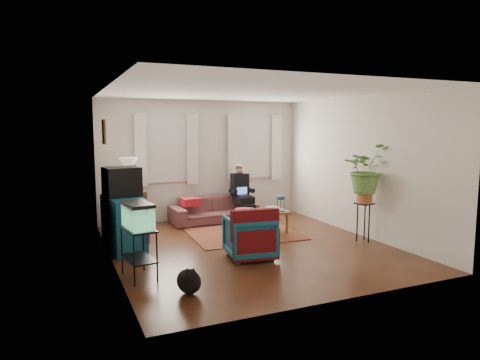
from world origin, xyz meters
name	(u,v)px	position (x,y,z in m)	size (l,w,h in m)	color
floor	(249,246)	(0.00, 0.00, 0.00)	(4.50, 5.00, 0.01)	#4F2B14
ceiling	(250,92)	(0.00, 0.00, 2.60)	(4.50, 5.00, 0.01)	white
wall_back	(202,160)	(0.00, 2.50, 1.30)	(4.50, 0.01, 2.60)	silver
wall_front	(341,191)	(0.00, -2.50, 1.30)	(4.50, 0.01, 2.60)	silver
wall_left	(110,177)	(-2.25, 0.00, 1.30)	(0.01, 5.00, 2.60)	silver
wall_right	(358,166)	(2.25, 0.00, 1.30)	(0.01, 5.00, 2.60)	silver
window_left	(166,150)	(-0.80, 2.48, 1.55)	(1.08, 0.04, 1.38)	white
window_right	(254,148)	(1.25, 2.48, 1.55)	(1.08, 0.04, 1.38)	white
curtains_left	(167,150)	(-0.80, 2.40, 1.55)	(1.36, 0.06, 1.50)	white
curtains_right	(255,148)	(1.25, 2.40, 1.55)	(1.36, 0.06, 1.50)	white
picture_frame	(104,132)	(-2.21, 0.85, 1.95)	(0.04, 0.32, 0.40)	#3D2616
area_rug	(244,234)	(0.26, 0.80, 0.01)	(2.00, 1.60, 0.01)	maroon
sofa	(214,205)	(0.10, 2.05, 0.36)	(1.84, 0.73, 0.72)	brown
seated_person	(242,195)	(0.76, 2.08, 0.55)	(0.46, 0.57, 1.10)	black
side_table	(130,210)	(-1.65, 2.15, 0.38)	(0.52, 0.52, 0.75)	#3E2717
table_lamp	(129,175)	(-1.65, 2.15, 1.08)	(0.39, 0.39, 0.69)	white
dresser	(124,224)	(-1.99, 0.62, 0.45)	(0.50, 1.00, 0.90)	#137172
crt_tv	(122,182)	(-1.98, 0.72, 1.13)	(0.55, 0.50, 0.48)	black
aquarium_stand	(139,253)	(-2.00, -0.80, 0.34)	(0.34, 0.61, 0.68)	black
aquarium	(138,215)	(-2.00, -0.80, 0.86)	(0.31, 0.56, 0.36)	#7FD899
black_cat	(189,279)	(-1.55, -1.59, 0.19)	(0.29, 0.44, 0.37)	black
armchair	(250,235)	(-0.25, -0.56, 0.36)	(0.71, 0.66, 0.73)	#115766
serape_throw	(255,229)	(-0.29, -0.84, 0.51)	(0.73, 0.17, 0.60)	#9E0A0A
coffee_table	(260,222)	(0.56, 0.74, 0.22)	(1.06, 0.58, 0.44)	brown
cup_a	(250,210)	(0.32, 0.65, 0.48)	(0.12, 0.12, 0.09)	white
cup_b	(266,210)	(0.60, 0.56, 0.48)	(0.10, 0.10, 0.09)	beige
bowl	(272,208)	(0.86, 0.82, 0.46)	(0.21, 0.21, 0.05)	white
snack_tray	(243,210)	(0.28, 0.90, 0.46)	(0.33, 0.33, 0.04)	#B21414
birdcage	(281,203)	(0.92, 0.58, 0.59)	(0.17, 0.17, 0.31)	#115B6B
plant_stand	(364,222)	(2.01, -0.50, 0.35)	(0.29, 0.29, 0.69)	black
potted_plant	(365,176)	(2.01, -0.50, 1.17)	(0.79, 0.68, 0.88)	#599947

